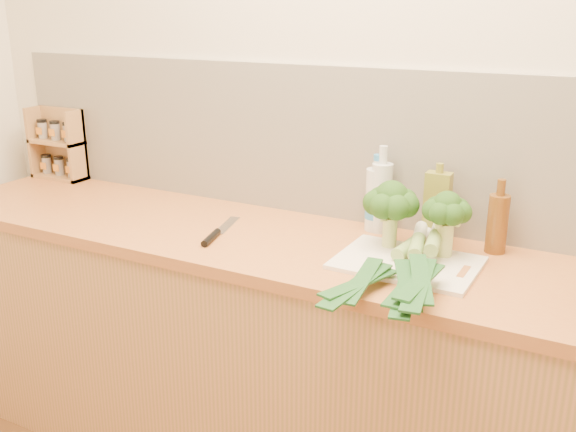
# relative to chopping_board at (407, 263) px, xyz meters

# --- Properties ---
(room_shell) EXTENTS (3.50, 3.50, 3.50)m
(room_shell) POSITION_rel_chopping_board_xyz_m (-0.24, 0.31, 0.26)
(room_shell) COLOR beige
(room_shell) RESTS_ON ground
(counter) EXTENTS (3.20, 0.62, 0.90)m
(counter) POSITION_rel_chopping_board_xyz_m (-0.24, 0.02, -0.46)
(counter) COLOR #BD7D4F
(counter) RESTS_ON ground
(chopping_board) EXTENTS (0.42, 0.31, 0.01)m
(chopping_board) POSITION_rel_chopping_board_xyz_m (0.00, 0.00, 0.00)
(chopping_board) COLOR white
(chopping_board) RESTS_ON counter
(broccoli_left) EXTENTS (0.17, 0.17, 0.21)m
(broccoli_left) POSITION_rel_chopping_board_xyz_m (-0.09, 0.09, 0.15)
(broccoli_left) COLOR #BECC77
(broccoli_left) RESTS_ON chopping_board
(broccoli_right) EXTENTS (0.14, 0.15, 0.20)m
(broccoli_right) POSITION_rel_chopping_board_xyz_m (0.08, 0.10, 0.14)
(broccoli_right) COLOR #BECC77
(broccoli_right) RESTS_ON chopping_board
(leek_front) EXTENTS (0.14, 0.72, 0.04)m
(leek_front) POSITION_rel_chopping_board_xyz_m (-0.02, -0.01, 0.03)
(leek_front) COLOR white
(leek_front) RESTS_ON chopping_board
(leek_mid) EXTENTS (0.20, 0.67, 0.04)m
(leek_mid) POSITION_rel_chopping_board_xyz_m (0.04, -0.05, 0.05)
(leek_mid) COLOR white
(leek_mid) RESTS_ON chopping_board
(leek_back) EXTENTS (0.16, 0.66, 0.04)m
(leek_back) POSITION_rel_chopping_board_xyz_m (0.08, -0.05, 0.07)
(leek_back) COLOR white
(leek_back) RESTS_ON chopping_board
(chefs_knife) EXTENTS (0.10, 0.31, 0.02)m
(chefs_knife) POSITION_rel_chopping_board_xyz_m (-0.64, -0.06, 0.00)
(chefs_knife) COLOR silver
(chefs_knife) RESTS_ON counter
(spice_rack) EXTENTS (0.26, 0.10, 0.31)m
(spice_rack) POSITION_rel_chopping_board_xyz_m (-1.69, 0.27, 0.13)
(spice_rack) COLOR #B1804C
(spice_rack) RESTS_ON counter
(oil_tin) EXTENTS (0.08, 0.05, 0.26)m
(oil_tin) POSITION_rel_chopping_board_xyz_m (0.02, 0.23, 0.11)
(oil_tin) COLOR olive
(oil_tin) RESTS_ON counter
(glass_bottle) EXTENTS (0.07, 0.07, 0.30)m
(glass_bottle) POSITION_rel_chopping_board_xyz_m (-0.18, 0.25, 0.12)
(glass_bottle) COLOR silver
(glass_bottle) RESTS_ON counter
(amber_bottle) EXTENTS (0.06, 0.06, 0.23)m
(amber_bottle) POSITION_rel_chopping_board_xyz_m (0.21, 0.23, 0.09)
(amber_bottle) COLOR brown
(amber_bottle) RESTS_ON counter
(water_bottle) EXTENTS (0.08, 0.08, 0.24)m
(water_bottle) POSITION_rel_chopping_board_xyz_m (-0.20, 0.25, 0.10)
(water_bottle) COLOR silver
(water_bottle) RESTS_ON counter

